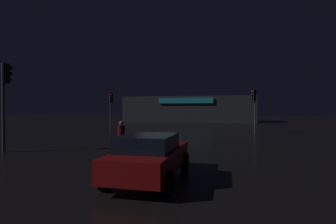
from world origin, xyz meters
name	(u,v)px	position (x,y,z in m)	size (l,w,h in m)	color
ground_plane	(157,140)	(0.00, 0.00, 0.00)	(120.00, 120.00, 0.00)	black
store_building	(190,109)	(-2.02, 26.60, 2.06)	(21.13, 8.13, 4.11)	#33383D
traffic_signal_main	(254,100)	(6.80, 5.76, 2.88)	(0.43, 0.41, 3.75)	#595B60
traffic_signal_opposite	(111,103)	(-6.39, 5.95, 2.76)	(0.42, 0.42, 3.70)	#595B60
traffic_signal_cross_left	(6,91)	(-5.98, -6.56, 3.09)	(0.42, 0.43, 4.44)	#595B60
car_near	(150,156)	(2.61, -9.66, 0.74)	(1.98, 4.21, 1.41)	#A51414
pedestrian	(121,135)	(-0.02, -5.91, 0.93)	(0.40, 0.40, 1.60)	black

